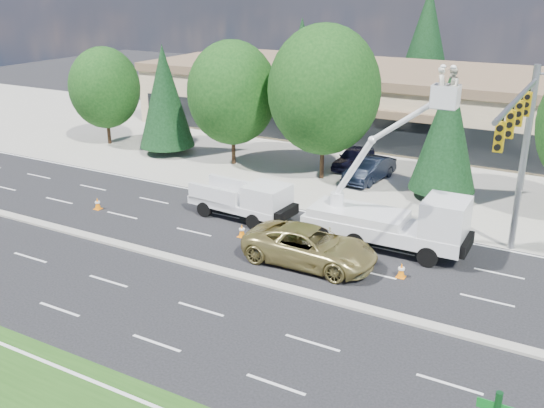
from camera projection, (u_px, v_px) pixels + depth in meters
The scene contains 21 objects.
ground at pixel (242, 278), 27.14m from camera, with size 140.00×140.00×0.00m, color black.
concrete_apron at pixel (389, 166), 43.53m from camera, with size 140.00×22.00×0.01m, color gray.
road_median at pixel (242, 276), 27.12m from camera, with size 120.00×0.55×0.12m, color gray.
strip_mall at pixel (430, 103), 50.73m from camera, with size 50.40×15.40×5.50m.
tree_front_a at pixel (105, 88), 47.90m from camera, with size 5.58×5.58×7.74m.
tree_front_b at pixel (165, 96), 45.21m from camera, with size 4.15×4.15×8.18m.
tree_front_c at pixel (232, 93), 42.21m from camera, with size 6.34×6.34×8.79m.
tree_front_d at pixel (324, 90), 38.75m from camera, with size 7.28×7.28×10.10m.
tree_front_e at pixel (447, 130), 35.70m from camera, with size 3.98×3.98×7.84m.
tree_back_a at pixel (302, 55), 68.15m from camera, with size 4.41×4.41×8.70m.
tree_back_b at pixel (426, 43), 61.12m from camera, with size 6.18×6.18×12.19m.
signal_mast at pixel (522, 139), 26.24m from camera, with size 2.76×10.16×9.00m.
utility_pickup at pixel (246, 204), 33.50m from camera, with size 5.93×2.62×2.22m.
bucket_truck at pixel (399, 213), 29.23m from camera, with size 8.03×2.66×9.11m.
traffic_cone_a at pixel (98, 204), 35.15m from camera, with size 0.40×0.40×0.70m.
traffic_cone_b at pixel (242, 231), 31.34m from camera, with size 0.40×0.40×0.70m.
traffic_cone_c at pixel (312, 249), 29.18m from camera, with size 0.40×0.40×0.70m.
traffic_cone_d at pixel (401, 270), 27.06m from camera, with size 0.40×0.40×0.70m.
minivan at pixel (310, 246), 28.22m from camera, with size 2.91×6.31×1.75m, color #9D8E4C.
parked_car_west at pixel (354, 158), 42.70m from camera, with size 1.77×4.39×1.50m, color black.
parked_car_east at pixel (369, 169), 39.98m from camera, with size 1.67×4.78×1.58m, color black.
Camera 1 is at (12.99, -20.60, 12.51)m, focal length 40.00 mm.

